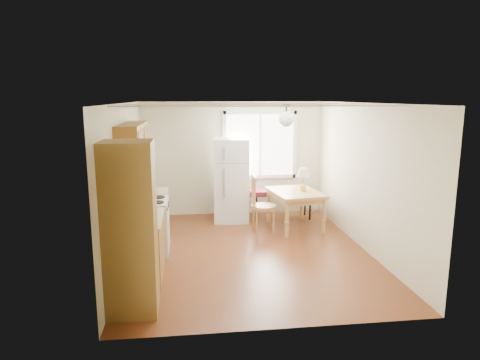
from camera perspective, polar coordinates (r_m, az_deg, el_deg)
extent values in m
cube|color=#4E2210|center=(7.41, 1.18, -9.51)|extent=(4.60, 5.60, 0.12)
cube|color=white|center=(6.94, 1.27, 10.21)|extent=(4.60, 5.60, 0.12)
cube|color=beige|center=(9.51, -0.94, 2.87)|extent=(4.60, 0.10, 2.50)
cube|color=beige|center=(4.67, 5.64, -5.77)|extent=(4.60, 0.10, 2.50)
cube|color=beige|center=(7.07, -15.04, -0.35)|extent=(0.10, 5.60, 2.50)
cube|color=beige|center=(7.61, 16.30, 0.38)|extent=(0.10, 5.60, 2.50)
cube|color=brown|center=(5.29, -14.41, -6.32)|extent=(0.60, 0.60, 2.10)
cube|color=brown|center=(6.43, -13.03, -8.97)|extent=(0.60, 1.10, 0.86)
cube|color=tan|center=(6.29, -13.12, -5.11)|extent=(0.62, 1.14, 0.04)
cube|color=white|center=(7.41, -12.03, -6.07)|extent=(0.65, 0.76, 0.90)
cube|color=brown|center=(8.14, -11.76, -4.66)|extent=(0.60, 0.60, 0.86)
cube|color=brown|center=(6.81, -14.09, 4.39)|extent=(0.33, 1.60, 0.70)
cube|color=white|center=(9.54, 2.66, 4.70)|extent=(1.50, 0.02, 1.35)
cylinder|color=black|center=(7.46, 6.22, 9.90)|extent=(0.14, 0.14, 0.06)
cylinder|color=black|center=(7.46, 6.21, 9.13)|extent=(0.03, 0.03, 0.16)
sphere|color=white|center=(7.47, 6.18, 8.06)|extent=(0.26, 0.26, 0.26)
cube|color=white|center=(9.03, -1.19, 0.01)|extent=(0.78, 0.78, 1.75)
cube|color=gray|center=(8.60, -0.95, 2.25)|extent=(0.72, 0.02, 0.02)
cube|color=gray|center=(8.61, -2.13, 0.66)|extent=(0.03, 0.03, 1.05)
cube|color=#551421|center=(9.25, 5.59, -1.60)|extent=(1.43, 0.65, 0.11)
cylinder|color=black|center=(9.03, 2.21, -3.95)|extent=(0.04, 0.04, 0.53)
cylinder|color=black|center=(9.29, 9.32, -3.67)|extent=(0.04, 0.04, 0.53)
cylinder|color=black|center=(9.41, 1.83, -3.34)|extent=(0.04, 0.04, 0.53)
cylinder|color=black|center=(9.65, 8.68, -3.10)|extent=(0.04, 0.04, 0.53)
cube|color=#B28244|center=(8.60, 7.37, -1.68)|extent=(1.07, 1.32, 0.06)
cube|color=#B28244|center=(8.62, 7.36, -2.20)|extent=(0.95, 1.21, 0.10)
cylinder|color=#B28244|center=(8.08, 6.27, -5.23)|extent=(0.07, 0.07, 0.69)
cylinder|color=#B28244|center=(8.39, 11.12, -4.78)|extent=(0.07, 0.07, 0.69)
cylinder|color=#B28244|center=(9.04, 3.78, -3.44)|extent=(0.07, 0.07, 0.69)
cylinder|color=#B28244|center=(9.31, 8.21, -3.10)|extent=(0.07, 0.07, 0.69)
cylinder|color=#B28244|center=(8.37, 3.16, -3.52)|extent=(0.49, 0.49, 0.05)
cylinder|color=#B28244|center=(8.25, 2.24, -5.53)|extent=(0.04, 0.04, 0.50)
cylinder|color=#B28244|center=(8.31, 4.50, -5.42)|extent=(0.04, 0.04, 0.50)
cylinder|color=#B28244|center=(8.56, 1.83, -4.90)|extent=(0.04, 0.04, 0.50)
cylinder|color=#B28244|center=(8.63, 4.01, -4.81)|extent=(0.04, 0.04, 0.50)
cylinder|color=gold|center=(8.63, 8.38, -1.09)|extent=(0.13, 0.13, 0.11)
cylinder|color=gold|center=(8.61, 8.41, -0.16)|extent=(0.02, 0.02, 0.18)
cone|color=white|center=(8.57, 8.44, 1.02)|extent=(0.27, 0.27, 0.18)
cube|color=black|center=(5.85, -13.88, -5.78)|extent=(0.20, 0.23, 0.07)
cube|color=black|center=(5.73, -14.05, -4.42)|extent=(0.17, 0.09, 0.26)
cylinder|color=black|center=(5.87, -13.87, -4.78)|extent=(0.13, 0.13, 0.11)
cylinder|color=red|center=(6.65, -13.15, -3.38)|extent=(0.11, 0.11, 0.15)
sphere|color=red|center=(6.63, -13.19, -2.51)|extent=(0.05, 0.05, 0.05)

